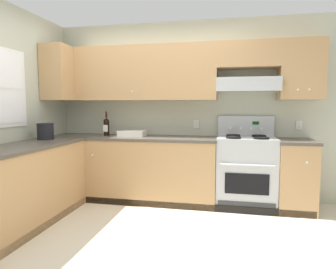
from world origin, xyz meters
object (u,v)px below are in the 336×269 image
stove (246,171)px  wine_bottle (106,126)px  bucket (45,131)px  bowl (132,134)px

stove → wine_bottle: 2.06m
stove → bucket: size_ratio=5.53×
bowl → stove: bearing=-2.0°
stove → bowl: (-1.59, 0.06, 0.46)m
wine_bottle → bowl: (0.39, 0.01, -0.11)m
stove → bowl: bearing=178.0°
stove → bucket: 2.67m
bowl → wine_bottle: bearing=-178.3°
stove → wine_bottle: size_ratio=3.39×
wine_bottle → bowl: bearing=1.7°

